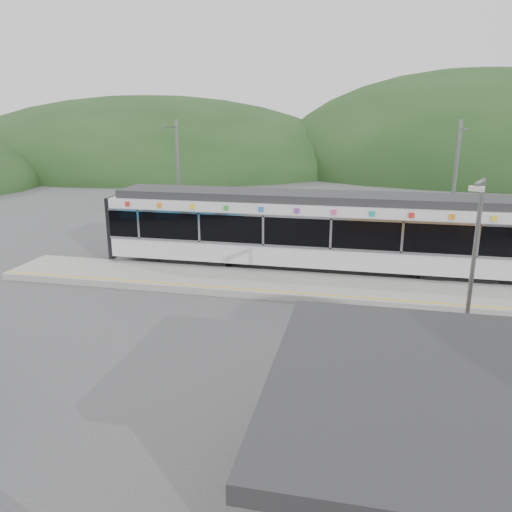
# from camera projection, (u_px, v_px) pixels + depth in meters

# --- Properties ---
(ground) EXTENTS (120.00, 120.00, 0.00)m
(ground) POSITION_uv_depth(u_px,v_px,m) (279.00, 318.00, 18.31)
(ground) COLOR #4C4C4F
(ground) RESTS_ON ground
(hills) EXTENTS (146.00, 149.00, 26.00)m
(hills) POSITION_uv_depth(u_px,v_px,m) (437.00, 284.00, 22.02)
(hills) COLOR #1E3D19
(hills) RESTS_ON ground
(platform) EXTENTS (26.00, 3.20, 0.30)m
(platform) POSITION_uv_depth(u_px,v_px,m) (292.00, 285.00, 21.38)
(platform) COLOR #9E9E99
(platform) RESTS_ON ground
(yellow_line) EXTENTS (26.00, 0.10, 0.01)m
(yellow_line) POSITION_uv_depth(u_px,v_px,m) (288.00, 292.00, 20.11)
(yellow_line) COLOR yellow
(yellow_line) RESTS_ON platform
(train) EXTENTS (20.44, 3.01, 3.74)m
(train) POSITION_uv_depth(u_px,v_px,m) (322.00, 229.00, 23.19)
(train) COLOR black
(train) RESTS_ON ground
(catenary_mast_west) EXTENTS (0.18, 1.80, 7.00)m
(catenary_mast_west) POSITION_uv_depth(u_px,v_px,m) (179.00, 184.00, 26.81)
(catenary_mast_west) COLOR slate
(catenary_mast_west) RESTS_ON ground
(catenary_mast_east) EXTENTS (0.18, 1.80, 7.00)m
(catenary_mast_east) POSITION_uv_depth(u_px,v_px,m) (454.00, 192.00, 23.94)
(catenary_mast_east) COLOR slate
(catenary_mast_east) RESTS_ON ground
(lamp_post) EXTENTS (0.45, 1.05, 5.62)m
(lamp_post) POSITION_uv_depth(u_px,v_px,m) (474.00, 264.00, 13.29)
(lamp_post) COLOR slate
(lamp_post) RESTS_ON ground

